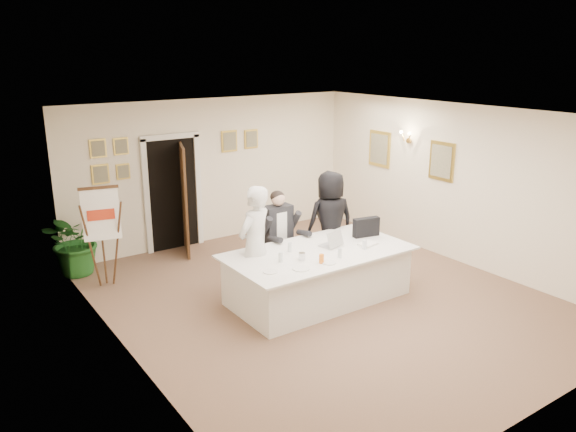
{
  "coord_description": "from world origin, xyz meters",
  "views": [
    {
      "loc": [
        -4.93,
        -6.2,
        3.65
      ],
      "look_at": [
        -0.24,
        0.6,
        1.21
      ],
      "focal_mm": 35.0,
      "sensor_mm": 36.0,
      "label": 1
    }
  ],
  "objects_px": {
    "seated_man": "(279,235)",
    "steel_jug": "(302,256)",
    "oj_glass": "(321,259)",
    "conference_table": "(318,275)",
    "flip_chart": "(103,242)",
    "potted_palm": "(75,239)",
    "paper_stack": "(368,244)",
    "standing_woman": "(330,221)",
    "standing_man": "(255,245)",
    "laptop": "(330,237)",
    "laptop_bag": "(366,227)"
  },
  "relations": [
    {
      "from": "laptop",
      "to": "laptop_bag",
      "type": "height_order",
      "value": "laptop_bag"
    },
    {
      "from": "potted_palm",
      "to": "paper_stack",
      "type": "distance_m",
      "value": 4.88
    },
    {
      "from": "potted_palm",
      "to": "standing_man",
      "type": "bearing_deg",
      "value": -54.87
    },
    {
      "from": "steel_jug",
      "to": "standing_man",
      "type": "bearing_deg",
      "value": 123.17
    },
    {
      "from": "standing_man",
      "to": "steel_jug",
      "type": "bearing_deg",
      "value": 100.54
    },
    {
      "from": "oj_glass",
      "to": "laptop_bag",
      "type": "bearing_deg",
      "value": 22.04
    },
    {
      "from": "standing_woman",
      "to": "oj_glass",
      "type": "bearing_deg",
      "value": 60.13
    },
    {
      "from": "standing_woman",
      "to": "potted_palm",
      "type": "height_order",
      "value": "standing_woman"
    },
    {
      "from": "steel_jug",
      "to": "seated_man",
      "type": "bearing_deg",
      "value": 71.32
    },
    {
      "from": "standing_woman",
      "to": "potted_palm",
      "type": "bearing_deg",
      "value": -19.3
    },
    {
      "from": "steel_jug",
      "to": "potted_palm",
      "type": "bearing_deg",
      "value": 124.77
    },
    {
      "from": "seated_man",
      "to": "conference_table",
      "type": "bearing_deg",
      "value": -75.86
    },
    {
      "from": "laptop",
      "to": "steel_jug",
      "type": "relative_size",
      "value": 3.17
    },
    {
      "from": "oj_glass",
      "to": "steel_jug",
      "type": "height_order",
      "value": "oj_glass"
    },
    {
      "from": "laptop",
      "to": "steel_jug",
      "type": "bearing_deg",
      "value": -172.53
    },
    {
      "from": "conference_table",
      "to": "flip_chart",
      "type": "bearing_deg",
      "value": 137.25
    },
    {
      "from": "seated_man",
      "to": "paper_stack",
      "type": "bearing_deg",
      "value": -43.46
    },
    {
      "from": "potted_palm",
      "to": "steel_jug",
      "type": "relative_size",
      "value": 10.97
    },
    {
      "from": "seated_man",
      "to": "laptop",
      "type": "bearing_deg",
      "value": -57.83
    },
    {
      "from": "standing_man",
      "to": "paper_stack",
      "type": "height_order",
      "value": "standing_man"
    },
    {
      "from": "oj_glass",
      "to": "standing_man",
      "type": "bearing_deg",
      "value": 122.92
    },
    {
      "from": "seated_man",
      "to": "steel_jug",
      "type": "bearing_deg",
      "value": -96.0
    },
    {
      "from": "flip_chart",
      "to": "laptop",
      "type": "distance_m",
      "value": 3.58
    },
    {
      "from": "standing_woman",
      "to": "standing_man",
      "type": "bearing_deg",
      "value": 25.87
    },
    {
      "from": "laptop",
      "to": "oj_glass",
      "type": "bearing_deg",
      "value": -150.22
    },
    {
      "from": "standing_man",
      "to": "potted_palm",
      "type": "xyz_separation_m",
      "value": [
        -1.9,
        2.7,
        -0.3
      ]
    },
    {
      "from": "conference_table",
      "to": "oj_glass",
      "type": "xyz_separation_m",
      "value": [
        -0.27,
        -0.42,
        0.45
      ]
    },
    {
      "from": "seated_man",
      "to": "standing_woman",
      "type": "relative_size",
      "value": 0.87
    },
    {
      "from": "standing_woman",
      "to": "oj_glass",
      "type": "xyz_separation_m",
      "value": [
        -1.18,
        -1.27,
        -0.03
      ]
    },
    {
      "from": "flip_chart",
      "to": "laptop_bag",
      "type": "distance_m",
      "value": 4.19
    },
    {
      "from": "oj_glass",
      "to": "laptop",
      "type": "bearing_deg",
      "value": 41.81
    },
    {
      "from": "seated_man",
      "to": "laptop",
      "type": "distance_m",
      "value": 0.99
    },
    {
      "from": "seated_man",
      "to": "steel_jug",
      "type": "relative_size",
      "value": 13.74
    },
    {
      "from": "laptop_bag",
      "to": "potted_palm",
      "type": "bearing_deg",
      "value": 152.36
    },
    {
      "from": "seated_man",
      "to": "oj_glass",
      "type": "distance_m",
      "value": 1.45
    },
    {
      "from": "conference_table",
      "to": "laptop",
      "type": "xyz_separation_m",
      "value": [
        0.3,
        0.09,
        0.52
      ]
    },
    {
      "from": "laptop",
      "to": "seated_man",
      "type": "bearing_deg",
      "value": 97.46
    },
    {
      "from": "seated_man",
      "to": "laptop_bag",
      "type": "distance_m",
      "value": 1.42
    },
    {
      "from": "laptop_bag",
      "to": "steel_jug",
      "type": "height_order",
      "value": "laptop_bag"
    },
    {
      "from": "laptop_bag",
      "to": "oj_glass",
      "type": "relative_size",
      "value": 3.38
    },
    {
      "from": "standing_woman",
      "to": "laptop_bag",
      "type": "relative_size",
      "value": 3.95
    },
    {
      "from": "steel_jug",
      "to": "oj_glass",
      "type": "bearing_deg",
      "value": -57.72
    },
    {
      "from": "conference_table",
      "to": "laptop_bag",
      "type": "bearing_deg",
      "value": 6.48
    },
    {
      "from": "conference_table",
      "to": "standing_woman",
      "type": "xyz_separation_m",
      "value": [
        0.91,
        0.86,
        0.48
      ]
    },
    {
      "from": "seated_man",
      "to": "oj_glass",
      "type": "relative_size",
      "value": 11.63
    },
    {
      "from": "flip_chart",
      "to": "steel_jug",
      "type": "relative_size",
      "value": 14.77
    },
    {
      "from": "potted_palm",
      "to": "laptop",
      "type": "bearing_deg",
      "value": -45.32
    },
    {
      "from": "standing_man",
      "to": "laptop",
      "type": "height_order",
      "value": "standing_man"
    },
    {
      "from": "standing_woman",
      "to": "laptop_bag",
      "type": "xyz_separation_m",
      "value": [
        0.15,
        -0.74,
        0.06
      ]
    },
    {
      "from": "laptop_bag",
      "to": "paper_stack",
      "type": "height_order",
      "value": "laptop_bag"
    }
  ]
}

